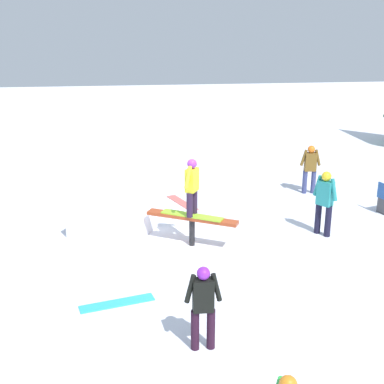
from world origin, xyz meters
TOP-DOWN VIEW (x-y plane):
  - ground_plane at (0.00, 0.00)m, footprint 60.00×60.00m
  - rail_feature at (0.00, 0.00)m, footprint 2.12×1.32m
  - snow_kicker_ramp at (-1.90, 1.03)m, footprint 2.30×2.17m
  - main_rider_on_rail at (0.00, 0.00)m, footprint 1.46×1.01m
  - bystander_black at (-0.31, -4.17)m, footprint 0.62×0.22m
  - bystander_teal at (3.34, 0.25)m, footprint 0.49×0.61m
  - bystander_brown at (4.06, 3.46)m, footprint 0.65×0.24m
  - loose_snowboard_cyan at (-1.76, -2.55)m, footprint 1.47×0.62m
  - loose_snowboard_coral at (0.06, 2.98)m, footprint 0.83×1.46m

SIDE VIEW (x-z plane):
  - ground_plane at x=0.00m, z-range 0.00..0.00m
  - loose_snowboard_cyan at x=-1.76m, z-range 0.00..0.02m
  - loose_snowboard_coral at x=0.06m, z-range 0.00..0.02m
  - snow_kicker_ramp at x=-1.90m, z-range 0.00..0.63m
  - rail_feature at x=0.00m, z-range 0.26..1.01m
  - bystander_black at x=-0.31m, z-range 0.09..1.59m
  - bystander_brown at x=4.06m, z-range 0.09..1.60m
  - bystander_teal at x=3.34m, z-range 0.10..1.76m
  - main_rider_on_rail at x=0.00m, z-range 0.74..2.14m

